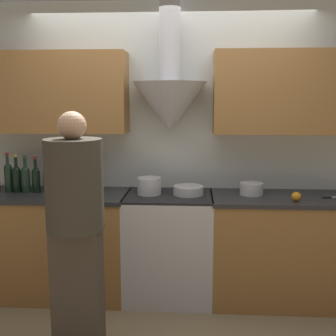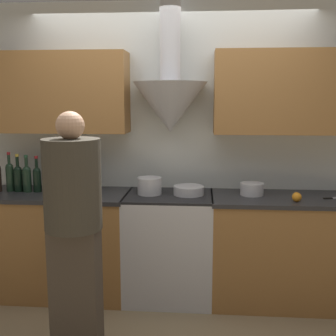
% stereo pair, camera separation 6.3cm
% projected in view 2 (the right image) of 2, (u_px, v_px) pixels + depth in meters
% --- Properties ---
extents(ground_plane, '(12.00, 12.00, 0.00)m').
position_uv_depth(ground_plane, '(166.00, 313.00, 3.47)').
color(ground_plane, '#847051').
extents(wall_back, '(8.40, 0.64, 2.60)m').
position_uv_depth(wall_back, '(172.00, 129.00, 3.79)').
color(wall_back, silver).
rests_on(wall_back, ground_plane).
extents(counter_left, '(1.26, 0.62, 0.93)m').
position_uv_depth(counter_left, '(59.00, 243.00, 3.78)').
color(counter_left, '#9E6B38').
rests_on(counter_left, ground_plane).
extents(counter_right, '(1.28, 0.62, 0.93)m').
position_uv_depth(counter_right, '(285.00, 249.00, 3.62)').
color(counter_right, '#9E6B38').
rests_on(counter_right, ground_plane).
extents(stove_range, '(0.75, 0.60, 0.93)m').
position_uv_depth(stove_range, '(169.00, 246.00, 3.70)').
color(stove_range, silver).
rests_on(stove_range, ground_plane).
extents(wine_bottle_1, '(0.07, 0.07, 0.35)m').
position_uv_depth(wine_bottle_1, '(10.00, 175.00, 3.75)').
color(wine_bottle_1, black).
rests_on(wine_bottle_1, counter_left).
extents(wine_bottle_2, '(0.07, 0.07, 0.34)m').
position_uv_depth(wine_bottle_2, '(18.00, 177.00, 3.74)').
color(wine_bottle_2, black).
rests_on(wine_bottle_2, counter_left).
extents(wine_bottle_3, '(0.08, 0.08, 0.33)m').
position_uv_depth(wine_bottle_3, '(27.00, 177.00, 3.72)').
color(wine_bottle_3, black).
rests_on(wine_bottle_3, counter_left).
extents(wine_bottle_4, '(0.07, 0.07, 0.32)m').
position_uv_depth(wine_bottle_4, '(37.00, 178.00, 3.72)').
color(wine_bottle_4, black).
rests_on(wine_bottle_4, counter_left).
extents(wine_bottle_5, '(0.08, 0.08, 0.34)m').
position_uv_depth(wine_bottle_5, '(49.00, 177.00, 3.72)').
color(wine_bottle_5, black).
rests_on(wine_bottle_5, counter_left).
extents(wine_bottle_6, '(0.07, 0.07, 0.30)m').
position_uv_depth(wine_bottle_6, '(59.00, 179.00, 3.71)').
color(wine_bottle_6, black).
rests_on(wine_bottle_6, counter_left).
extents(wine_bottle_7, '(0.07, 0.07, 0.31)m').
position_uv_depth(wine_bottle_7, '(68.00, 179.00, 3.70)').
color(wine_bottle_7, black).
rests_on(wine_bottle_7, counter_left).
extents(wine_bottle_8, '(0.07, 0.07, 0.35)m').
position_uv_depth(wine_bottle_8, '(79.00, 177.00, 3.68)').
color(wine_bottle_8, black).
rests_on(wine_bottle_8, counter_left).
extents(wine_bottle_9, '(0.07, 0.07, 0.36)m').
position_uv_depth(wine_bottle_9, '(89.00, 177.00, 3.67)').
color(wine_bottle_9, black).
rests_on(wine_bottle_9, counter_left).
extents(stock_pot, '(0.21, 0.21, 0.15)m').
position_uv_depth(stock_pot, '(150.00, 186.00, 3.64)').
color(stock_pot, silver).
rests_on(stock_pot, stove_range).
extents(mixing_bowl, '(0.26, 0.26, 0.08)m').
position_uv_depth(mixing_bowl, '(189.00, 190.00, 3.62)').
color(mixing_bowl, silver).
rests_on(mixing_bowl, stove_range).
extents(orange_fruit, '(0.08, 0.08, 0.08)m').
position_uv_depth(orange_fruit, '(297.00, 197.00, 3.37)').
color(orange_fruit, orange).
rests_on(orange_fruit, counter_right).
extents(saucepan, '(0.20, 0.20, 0.10)m').
position_uv_depth(saucepan, '(252.00, 189.00, 3.61)').
color(saucepan, silver).
rests_on(saucepan, counter_right).
extents(chefs_knife, '(0.21, 0.08, 0.01)m').
position_uv_depth(chefs_knife, '(335.00, 198.00, 3.49)').
color(chefs_knife, silver).
rests_on(chefs_knife, counter_right).
extents(person_foreground_left, '(0.38, 0.38, 1.67)m').
position_uv_depth(person_foreground_left, '(74.00, 226.00, 2.77)').
color(person_foreground_left, '#473D33').
rests_on(person_foreground_left, ground_plane).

